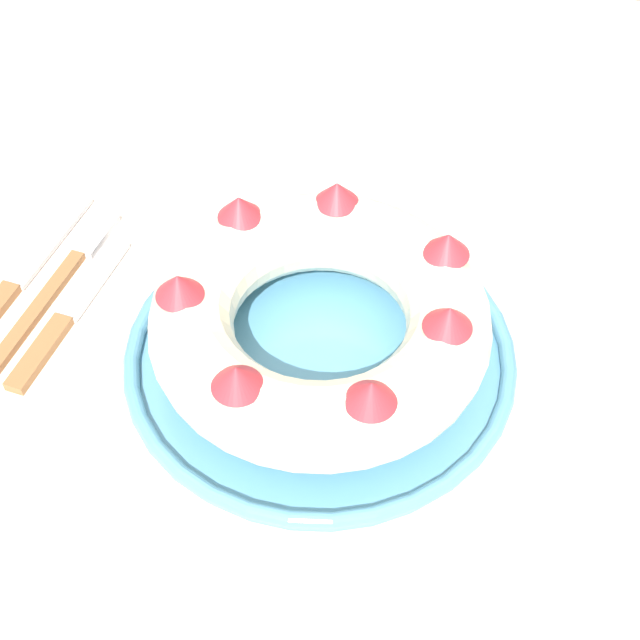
{
  "coord_description": "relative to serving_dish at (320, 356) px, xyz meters",
  "views": [
    {
      "loc": [
        0.13,
        -0.38,
        1.29
      ],
      "look_at": [
        -0.01,
        0.02,
        0.81
      ],
      "focal_mm": 50.0,
      "sensor_mm": 36.0,
      "label": 1
    }
  ],
  "objects": [
    {
      "name": "dining_table",
      "position": [
        0.01,
        -0.02,
        -0.1
      ],
      "size": [
        1.16,
        1.3,
        0.75
      ],
      "color": "beige",
      "rests_on": "ground_plane"
    },
    {
      "name": "serving_dish",
      "position": [
        0.0,
        0.0,
        0.0
      ],
      "size": [
        0.3,
        0.3,
        0.02
      ],
      "color": "#518EB2",
      "rests_on": "dining_table"
    },
    {
      "name": "bundt_cake",
      "position": [
        0.0,
        0.0,
        0.04
      ],
      "size": [
        0.25,
        0.25,
        0.08
      ],
      "color": "beige",
      "rests_on": "serving_dish"
    },
    {
      "name": "fork",
      "position": [
        -0.23,
        0.02,
        -0.01
      ],
      "size": [
        0.02,
        0.18,
        0.01
      ],
      "rotation": [
        0.0,
        0.0,
        -0.09
      ],
      "color": "#936038",
      "rests_on": "dining_table"
    },
    {
      "name": "serving_knife",
      "position": [
        -0.27,
        -0.01,
        -0.01
      ],
      "size": [
        0.02,
        0.21,
        0.01
      ],
      "rotation": [
        0.0,
        0.0,
        0.06
      ],
      "color": "#936038",
      "rests_on": "dining_table"
    },
    {
      "name": "cake_knife",
      "position": [
        -0.21,
        -0.03,
        -0.01
      ],
      "size": [
        0.02,
        0.17,
        0.01
      ],
      "rotation": [
        0.0,
        0.0,
        0.11
      ],
      "color": "#936038",
      "rests_on": "dining_table"
    }
  ]
}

